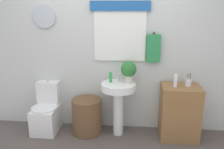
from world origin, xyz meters
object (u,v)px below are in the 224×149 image
Objects in this scene: laundry_hamper at (87,116)px; soap_bottle at (111,77)px; potted_plant at (129,70)px; lotion_bottle at (176,81)px; toothbrush_cup at (188,82)px; pedestal_sink at (118,97)px; toilet at (47,112)px; wooden_cabinet at (179,112)px.

soap_bottle is (0.36, 0.05, 0.61)m from laundry_hamper.
potted_plant is 0.67m from lotion_bottle.
potted_plant is at bearing 5.57° from laundry_hamper.
toothbrush_cup is at bearing -2.72° from potted_plant.
lotion_bottle is at bearing -2.89° from pedestal_sink.
pedestal_sink is at bearing 0.00° from laundry_hamper.
soap_bottle is at bearing 178.44° from toothbrush_cup.
soap_bottle is 0.48× the size of potted_plant.
toilet is at bearing 179.54° from toothbrush_cup.
toilet is at bearing 176.69° from laundry_hamper.
potted_plant reaches higher than soap_bottle.
soap_bottle is 0.92m from lotion_bottle.
potted_plant is at bearing 171.29° from lotion_bottle.
lotion_bottle is (-0.09, -0.04, 0.48)m from wooden_cabinet.
potted_plant reaches higher than laundry_hamper.
wooden_cabinet is (2.00, -0.04, 0.11)m from toilet.
laundry_hamper is at bearing -174.43° from potted_plant.
lotion_bottle is 0.20m from toothbrush_cup.
potted_plant reaches higher than toothbrush_cup.
toothbrush_cup is (0.19, 0.06, -0.04)m from lotion_bottle.
toilet is at bearing 177.69° from lotion_bottle.
lotion_bottle reaches higher than pedestal_sink.
toilet is 4.13× the size of toothbrush_cup.
laundry_hamper is 0.58m from pedestal_sink.
toothbrush_cup is at bearing -0.46° from toilet.
toilet is 2.16m from toothbrush_cup.
toothbrush_cup is at bearing 12.11° from wooden_cabinet.
pedestal_sink is 0.91m from wooden_cabinet.
lotion_bottle is (0.91, -0.09, 0.00)m from soap_bottle.
wooden_cabinet is at bearing 23.07° from lotion_bottle.
pedestal_sink is at bearing 177.11° from lotion_bottle.
potted_plant is 1.68× the size of toothbrush_cup.
soap_bottle is at bearing 8.02° from laundry_hamper.
toothbrush_cup is at bearing 1.17° from pedestal_sink.
soap_bottle is 0.82× the size of lotion_bottle.
lotion_bottle reaches higher than soap_bottle.
lotion_bottle reaches higher than toilet.
laundry_hamper is 2.91× the size of toothbrush_cup.
pedestal_sink is 4.34× the size of toothbrush_cup.
pedestal_sink is (0.48, 0.00, 0.33)m from laundry_hamper.
toothbrush_cup reaches higher than toilet.
potted_plant is (0.14, 0.06, 0.38)m from pedestal_sink.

